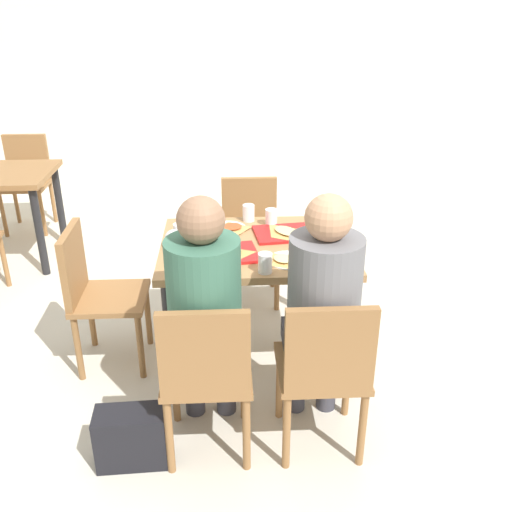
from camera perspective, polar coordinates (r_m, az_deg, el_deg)
ground_plane at (r=3.44m, az=0.00°, el=-10.15°), size 10.00×10.00×0.02m
back_wall at (r=6.04m, az=-1.72°, el=19.57°), size 10.00×0.10×2.80m
main_table at (r=3.11m, az=0.00°, el=-0.50°), size 1.04×0.82×0.73m
chair_near_left at (r=2.50m, az=-5.06°, el=-11.46°), size 0.40×0.40×0.83m
chair_near_right at (r=2.54m, az=6.94°, el=-11.05°), size 0.40×0.40×0.83m
chair_far_side at (r=3.90m, az=-0.62°, el=2.60°), size 0.40×0.40×0.83m
chair_left_end at (r=3.26m, az=-16.05°, el=-3.13°), size 0.40×0.40×0.83m
person_in_red at (r=2.49m, az=-5.18°, el=-4.97°), size 0.32×0.42×1.24m
person_in_brown_jacket at (r=2.52m, az=6.71°, el=-4.65°), size 0.32×0.42×1.24m
tray_red_near at (r=2.93m, az=-3.39°, el=0.18°), size 0.39×0.31×0.02m
tray_red_far at (r=3.19m, az=3.13°, el=2.32°), size 0.39×0.30×0.02m
paper_plate_center at (r=3.27m, az=-2.93°, el=2.82°), size 0.22×0.22×0.01m
paper_plate_near_edge at (r=2.88m, az=3.33°, el=-0.42°), size 0.22×0.22×0.01m
pizza_slice_a at (r=2.90m, az=-3.08°, el=0.28°), size 0.26×0.20×0.02m
pizza_slice_b at (r=3.17m, az=3.08°, el=2.45°), size 0.25×0.28×0.02m
pizza_slice_c at (r=3.25m, az=-2.43°, el=2.91°), size 0.19×0.19×0.02m
pizza_slice_d at (r=2.85m, az=2.80°, el=-0.36°), size 0.19×0.20×0.02m
plastic_cup_a at (r=3.37m, az=-0.76°, el=4.38°), size 0.07×0.07×0.10m
plastic_cup_b at (r=2.74m, az=0.93°, el=-0.71°), size 0.07×0.07×0.10m
plastic_cup_c at (r=3.12m, az=-7.70°, el=2.36°), size 0.07×0.07×0.10m
plastic_cup_d at (r=3.30m, az=1.55°, el=3.92°), size 0.07×0.07×0.10m
soda_can at (r=3.12m, az=8.09°, el=2.57°), size 0.07×0.07×0.12m
condiment_bottle at (r=3.25m, az=-6.16°, el=3.98°), size 0.06×0.06×0.16m
foil_bundle at (r=3.04m, az=-8.29°, el=1.75°), size 0.10×0.10×0.10m
handbag at (r=2.75m, az=-12.45°, el=-17.45°), size 0.33×0.17×0.28m
background_chair_far at (r=5.53m, az=-22.17°, el=7.55°), size 0.40×0.40×0.83m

